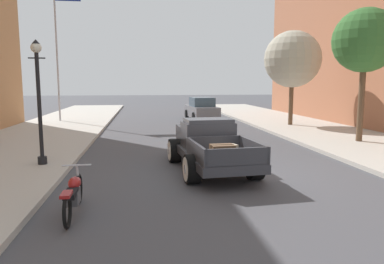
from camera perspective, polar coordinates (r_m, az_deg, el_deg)
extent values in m
plane|color=#47474C|center=(11.10, 4.14, -6.30)|extent=(140.00, 140.00, 0.00)
cube|color=#333338|center=(11.21, 2.96, -3.32)|extent=(2.18, 5.04, 0.24)
cube|color=#333338|center=(11.46, 2.50, -0.44)|extent=(1.65, 1.23, 0.80)
cube|color=#333338|center=(11.35, 2.58, 1.82)|extent=(1.51, 1.06, 0.12)
cube|color=#3D4C5B|center=(11.98, 1.79, 0.70)|extent=(1.32, 0.16, 0.44)
cube|color=#333338|center=(12.72, 0.96, -0.25)|extent=(1.45, 1.61, 0.52)
cube|color=silver|center=(13.50, 0.15, 0.13)|extent=(0.69, 0.16, 0.47)
cube|color=#333338|center=(9.87, 5.16, -4.04)|extent=(1.87, 2.24, 0.04)
cube|color=#333338|center=(9.61, 0.58, -2.99)|extent=(0.26, 2.10, 0.44)
cube|color=#333338|center=(10.10, 9.56, -2.57)|extent=(0.26, 2.10, 0.44)
cube|color=#333338|center=(8.89, 7.18, -3.94)|extent=(1.62, 0.22, 0.44)
cube|color=#333338|center=(10.78, 3.53, -1.83)|extent=(1.62, 0.22, 0.44)
cylinder|color=black|center=(12.33, -2.77, -2.96)|extent=(0.43, 0.83, 0.80)
cylinder|color=silver|center=(12.30, -3.62, -3.00)|extent=(0.07, 0.65, 0.66)
cylinder|color=silver|center=(12.30, -3.67, -3.00)|extent=(0.04, 0.24, 0.24)
cylinder|color=black|center=(12.76, 5.20, -2.62)|extent=(0.43, 0.83, 0.80)
cylinder|color=silver|center=(12.82, 5.99, -2.59)|extent=(0.07, 0.65, 0.66)
cylinder|color=silver|center=(12.82, 6.03, -2.59)|extent=(0.04, 0.24, 0.24)
cylinder|color=black|center=(9.75, -0.01, -5.84)|extent=(0.43, 0.83, 0.80)
cylinder|color=silver|center=(9.71, -1.08, -5.90)|extent=(0.07, 0.65, 0.66)
cylinder|color=silver|center=(9.71, -1.13, -5.90)|extent=(0.04, 0.24, 0.24)
cylinder|color=black|center=(10.28, 9.84, -5.24)|extent=(0.43, 0.83, 0.80)
cylinder|color=silver|center=(10.35, 10.79, -5.17)|extent=(0.07, 0.65, 0.66)
cylinder|color=silver|center=(10.36, 10.84, -5.17)|extent=(0.04, 0.24, 0.24)
cube|color=brown|center=(9.45, 4.79, -3.21)|extent=(0.64, 0.49, 0.40)
cube|color=#3D2D1E|center=(9.45, 4.79, -3.21)|extent=(0.62, 0.10, 0.42)
cube|color=gray|center=(10.19, 5.84, -2.76)|extent=(0.50, 0.40, 0.28)
torus|color=black|center=(8.60, -17.40, -8.51)|extent=(0.08, 0.67, 0.67)
torus|color=black|center=(7.24, -19.08, -11.69)|extent=(0.08, 0.67, 0.67)
cube|color=#4C4C51|center=(7.85, -18.24, -9.73)|extent=(0.25, 0.45, 0.28)
ellipsoid|color=maroon|center=(8.03, -18.02, -7.63)|extent=(0.27, 0.53, 0.24)
cube|color=black|center=(7.57, -18.59, -9.21)|extent=(0.23, 0.56, 0.10)
cylinder|color=silver|center=(8.47, -17.54, -6.68)|extent=(0.06, 0.25, 0.58)
cylinder|color=silver|center=(8.29, -17.74, -5.00)|extent=(0.62, 0.05, 0.04)
cube|color=maroon|center=(7.14, -19.20, -9.27)|extent=(0.19, 0.40, 0.06)
cube|color=slate|center=(26.59, 1.49, 3.26)|extent=(2.04, 4.42, 0.80)
cube|color=#384C5B|center=(26.40, 1.57, 4.80)|extent=(1.67, 2.11, 0.64)
cylinder|color=black|center=(27.69, -0.80, 2.86)|extent=(0.27, 0.67, 0.66)
cylinder|color=black|center=(28.06, 2.51, 2.92)|extent=(0.27, 0.67, 0.66)
cylinder|color=black|center=(25.18, 0.35, 2.37)|extent=(0.27, 0.67, 0.66)
cylinder|color=black|center=(25.58, 3.97, 2.44)|extent=(0.27, 0.67, 0.66)
cylinder|color=black|center=(12.36, -22.51, -4.14)|extent=(0.28, 0.28, 0.24)
cylinder|color=black|center=(12.14, -22.93, 3.83)|extent=(0.12, 0.12, 3.20)
cylinder|color=black|center=(12.15, -23.30, 10.67)|extent=(0.50, 0.04, 0.04)
sphere|color=silver|center=(12.17, -23.38, 12.12)|extent=(0.32, 0.32, 0.32)
cone|color=black|center=(12.19, -23.43, 12.96)|extent=(0.24, 0.24, 0.14)
cylinder|color=#B2B2B7|center=(26.09, -20.52, 11.58)|extent=(0.12, 0.12, 9.00)
cylinder|color=brown|center=(17.39, 25.11, 4.11)|extent=(0.26, 0.26, 3.32)
sphere|color=#33662D|center=(17.46, 25.62, 12.90)|extent=(2.71, 2.71, 2.71)
cylinder|color=brown|center=(22.86, 15.34, 4.47)|extent=(0.26, 0.26, 2.68)
sphere|color=#ADA893|center=(22.88, 15.57, 11.00)|extent=(3.38, 3.38, 3.38)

